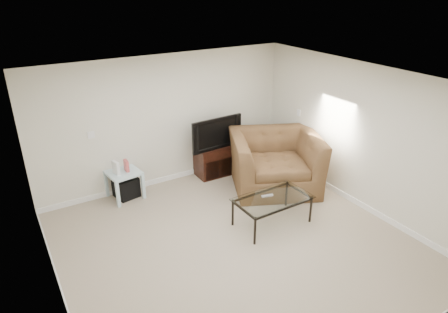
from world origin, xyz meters
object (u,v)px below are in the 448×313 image
tv_stand (214,160)px  coffee_table (272,211)px  television (214,132)px  side_table (125,184)px  subwoofer (126,187)px  recliner (276,153)px

tv_stand → coffee_table: bearing=-91.8°
television → side_table: 2.00m
tv_stand → side_table: (-1.88, 0.00, -0.04)m
tv_stand → television: television is taller
tv_stand → subwoofer: (-1.85, 0.03, -0.12)m
side_table → subwoofer: (0.03, 0.03, -0.08)m
recliner → coffee_table: recliner is taller
subwoofer → recliner: bearing=-23.2°
television → subwoofer: size_ratio=2.69×
coffee_table → side_table: bearing=130.7°
side_table → coffee_table: bearing=-49.3°
tv_stand → television: bearing=-90.0°
side_table → coffee_table: (1.79, -2.09, -0.02)m
television → coffee_table: 2.17m
side_table → recliner: size_ratio=0.34×
side_table → subwoofer: side_table is taller
recliner → subwoofer: bearing=-178.6°
tv_stand → side_table: size_ratio=1.33×
tv_stand → subwoofer: bearing=179.7°
side_table → television: bearing=-0.9°
tv_stand → coffee_table: size_ratio=0.60×
side_table → coffee_table: side_table is taller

